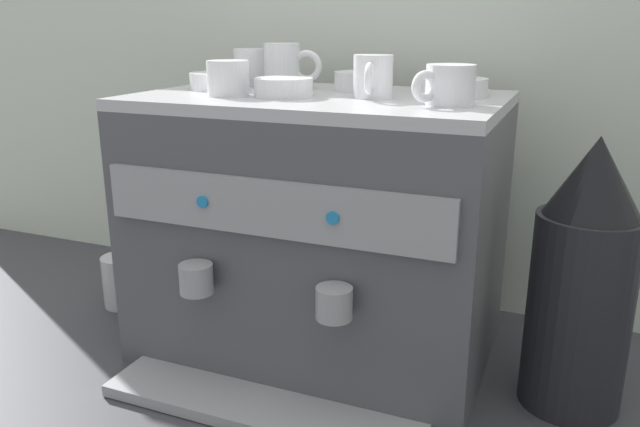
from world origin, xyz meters
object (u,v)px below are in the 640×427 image
Objects in this scene: ceramic_bowl_1 at (453,88)px; espresso_machine at (319,228)px; ceramic_cup_1 at (373,77)px; milk_pitcher at (124,280)px; ceramic_cup_2 at (251,67)px; ceramic_bowl_2 at (360,82)px; ceramic_cup_4 at (285,66)px; ceramic_bowl_3 at (219,81)px; coffee_grinder at (582,282)px; ceramic_cup_3 at (448,85)px; ceramic_bowl_0 at (284,88)px; ceramic_cup_0 at (229,78)px.

espresso_machine is at bearing -161.86° from ceramic_bowl_1.
ceramic_cup_1 is 0.90× the size of milk_pitcher.
ceramic_bowl_2 is (0.24, -0.02, -0.02)m from ceramic_cup_2.
ceramic_cup_4 is 0.13m from ceramic_bowl_3.
espresso_machine is 5.54× the size of milk_pitcher.
coffee_grinder is at bearing -2.73° from ceramic_bowl_3.
ceramic_cup_4 is 1.18× the size of ceramic_bowl_2.
espresso_machine is at bearing 166.04° from ceramic_cup_3.
ceramic_bowl_0 is at bearing -164.56° from ceramic_cup_1.
ceramic_bowl_1 is 0.84m from milk_pitcher.
espresso_machine is at bearing -114.70° from ceramic_bowl_2.
ceramic_bowl_0 is 0.84× the size of ceramic_bowl_1.
coffee_grinder is (0.24, -0.09, -0.29)m from ceramic_bowl_1.
ceramic_cup_4 reaches higher than ceramic_bowl_1.
ceramic_cup_3 reaches higher than ceramic_bowl_1.
ceramic_bowl_0 is (0.10, 0.02, -0.01)m from ceramic_cup_0.
ceramic_bowl_1 reaches higher than espresso_machine.
ceramic_bowl_3 is (-0.43, -0.06, 0.00)m from ceramic_bowl_1.
espresso_machine reaches higher than coffee_grinder.
ceramic_bowl_0 is 0.63m from milk_pitcher.
ceramic_cup_2 is at bearing 107.37° from ceramic_cup_0.
milk_pitcher is at bearing 178.41° from coffee_grinder.
ceramic_cup_3 reaches higher than ceramic_bowl_0.
ceramic_cup_3 is 0.87× the size of ceramic_cup_4.
espresso_machine is 6.73× the size of ceramic_bowl_2.
ceramic_bowl_2 is at bearing 119.49° from ceramic_cup_1.
ceramic_cup_1 is (0.10, -0.01, 0.28)m from espresso_machine.
ceramic_bowl_0 is at bearing -21.40° from ceramic_bowl_3.
ceramic_cup_4 is at bearing 115.01° from ceramic_bowl_0.
ceramic_bowl_0 reaches higher than milk_pitcher.
ceramic_cup_0 reaches higher than espresso_machine.
ceramic_cup_4 reaches higher than ceramic_bowl_2.
ceramic_bowl_3 is at bearing -172.44° from ceramic_bowl_1.
ceramic_cup_2 reaches higher than ceramic_bowl_3.
ceramic_cup_0 is at bearing -175.00° from coffee_grinder.
ceramic_cup_2 reaches higher than ceramic_bowl_0.
ceramic_cup_2 reaches higher than espresso_machine.
ceramic_cup_3 is 0.46m from ceramic_bowl_3.
ceramic_bowl_3 is (-0.11, -0.07, -0.03)m from ceramic_cup_4.
ceramic_cup_1 reaches higher than ceramic_cup_0.
ceramic_bowl_1 is (0.36, 0.14, -0.02)m from ceramic_cup_0.
ceramic_cup_3 is (0.14, -0.05, -0.00)m from ceramic_cup_1.
milk_pitcher is (-0.48, 0.01, -0.19)m from espresso_machine.
ceramic_cup_0 is 1.02× the size of ceramic_cup_2.
ceramic_bowl_0 is at bearing -7.77° from milk_pitcher.
ceramic_bowl_0 is at bearing -121.25° from ceramic_bowl_2.
ceramic_cup_4 is at bearing 156.13° from ceramic_cup_1.
ceramic_cup_3 is at bearing -22.25° from ceramic_cup_4.
ceramic_bowl_0 is at bearing -131.26° from espresso_machine.
espresso_machine is at bearing 48.74° from ceramic_bowl_0.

